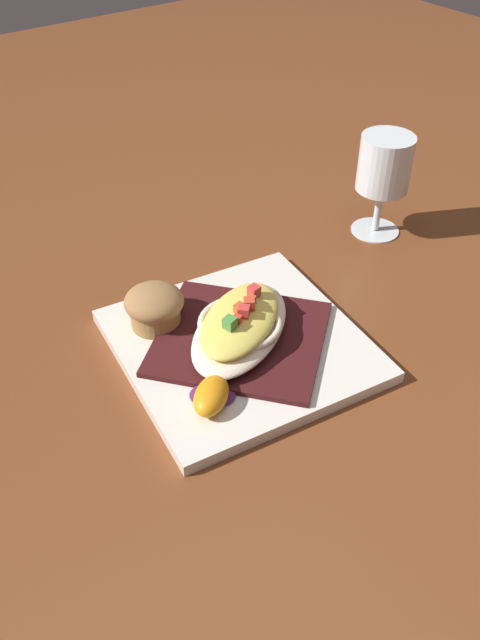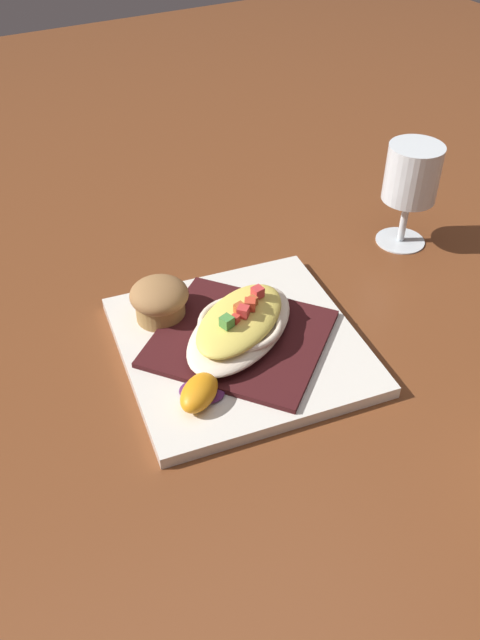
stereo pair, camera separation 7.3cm
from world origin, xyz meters
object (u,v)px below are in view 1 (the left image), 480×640
Objects in this scene: square_plate at (240,345)px; gratin_dish at (240,325)px; muffin at (155,306)px; orange_garnish at (212,395)px; stemmed_glass at (384,169)px.

square_plate is 1.36× the size of gratin_dish.
muffin reaches higher than square_plate.
muffin is (0.06, -0.08, 0.03)m from square_plate.
gratin_dish is at bearing 157.93° from square_plate.
gratin_dish is 0.10m from muffin.
square_plate is 0.03m from gratin_dish.
orange_garnish is (0.02, 0.14, -0.02)m from muffin.
square_plate is at bearing -22.07° from gratin_dish.
gratin_dish is at bearing 127.31° from muffin.
gratin_dish is (-0.00, 0.00, 0.03)m from square_plate.
stemmed_glass is (-0.31, -0.09, 0.09)m from square_plate.
muffin is at bearing -52.69° from gratin_dish.
muffin is at bearing -97.32° from orange_garnish.
stemmed_glass is at bearing -163.69° from square_plate.
orange_garnish is at bearing 37.07° from square_plate.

